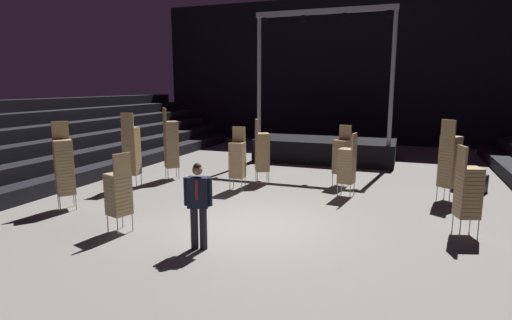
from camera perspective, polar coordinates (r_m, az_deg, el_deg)
ground_plane at (r=9.82m, az=-0.44°, el=-9.17°), size 22.00×30.00×0.10m
arena_end_wall at (r=23.91m, az=12.50°, el=11.89°), size 22.00×0.30×8.00m
bleacher_bank_left at (r=15.52m, az=-30.84°, el=1.89°), size 4.50×24.00×2.70m
stage_riser at (r=18.46m, az=9.71°, el=1.89°), size 5.82×3.39×6.15m
man_with_tie at (r=8.18m, az=-8.01°, el=-5.63°), size 0.57×0.33×1.75m
chair_stack_front_left at (r=12.74m, az=-2.58°, el=0.15°), size 0.48×0.48×1.96m
chair_stack_front_right at (r=11.82m, az=-25.02°, el=-0.78°), size 0.62×0.62×2.31m
chair_stack_mid_left at (r=13.57m, az=11.77°, el=0.57°), size 0.56×0.56×1.96m
chair_stack_mid_right at (r=14.56m, az=-11.67°, el=2.23°), size 0.62×0.62×2.48m
chair_stack_mid_centre at (r=12.70m, az=25.21°, el=-0.09°), size 0.61×0.61×2.31m
chair_stack_rear_left at (r=9.57m, az=-18.48°, el=-4.30°), size 0.56×0.56×1.79m
chair_stack_rear_right at (r=9.98m, az=27.27°, el=-3.84°), size 0.55×0.55×1.96m
chair_stack_rear_centre at (r=13.68m, az=0.85°, el=1.22°), size 0.59×0.59×2.14m
chair_stack_aisle_left at (r=13.69m, az=-16.84°, el=1.32°), size 0.52×0.52×2.39m
chair_stack_aisle_right at (r=12.29m, az=12.49°, el=-0.65°), size 0.51×0.51×1.88m
equipment_road_case at (r=14.39m, az=27.46°, el=-2.78°), size 1.06×0.90×0.52m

